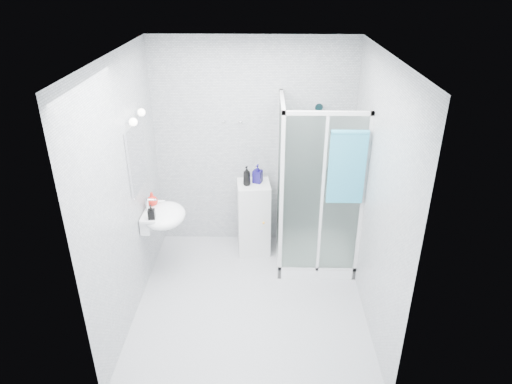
{
  "coord_description": "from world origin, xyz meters",
  "views": [
    {
      "loc": [
        0.14,
        -3.9,
        3.26
      ],
      "look_at": [
        0.05,
        0.35,
        1.15
      ],
      "focal_mm": 32.0,
      "sensor_mm": 36.0,
      "label": 1
    }
  ],
  "objects_px": {
    "soap_dispenser_orange": "(152,199)",
    "soap_dispenser_black": "(151,212)",
    "shampoo_bottle_a": "(247,176)",
    "storage_cabinet": "(254,218)",
    "shampoo_bottle_b": "(258,174)",
    "hand_towel": "(347,166)",
    "wall_basin": "(162,216)",
    "shower_enclosure": "(309,230)"
  },
  "relations": [
    {
      "from": "hand_towel",
      "to": "soap_dispenser_orange",
      "type": "relative_size",
      "value": 4.96
    },
    {
      "from": "hand_towel",
      "to": "soap_dispenser_black",
      "type": "relative_size",
      "value": 4.96
    },
    {
      "from": "soap_dispenser_black",
      "to": "hand_towel",
      "type": "bearing_deg",
      "value": 2.73
    },
    {
      "from": "hand_towel",
      "to": "shampoo_bottle_b",
      "type": "bearing_deg",
      "value": 143.35
    },
    {
      "from": "hand_towel",
      "to": "shampoo_bottle_a",
      "type": "xyz_separation_m",
      "value": [
        -1.05,
        0.6,
        -0.4
      ]
    },
    {
      "from": "storage_cabinet",
      "to": "shampoo_bottle_b",
      "type": "height_order",
      "value": "shampoo_bottle_b"
    },
    {
      "from": "shower_enclosure",
      "to": "hand_towel",
      "type": "relative_size",
      "value": 2.51
    },
    {
      "from": "soap_dispenser_orange",
      "to": "soap_dispenser_black",
      "type": "bearing_deg",
      "value": -78.76
    },
    {
      "from": "wall_basin",
      "to": "storage_cabinet",
      "type": "relative_size",
      "value": 0.6
    },
    {
      "from": "shampoo_bottle_a",
      "to": "soap_dispenser_orange",
      "type": "relative_size",
      "value": 1.49
    },
    {
      "from": "shower_enclosure",
      "to": "hand_towel",
      "type": "bearing_deg",
      "value": -52.81
    },
    {
      "from": "hand_towel",
      "to": "wall_basin",
      "type": "bearing_deg",
      "value": 177.52
    },
    {
      "from": "soap_dispenser_orange",
      "to": "soap_dispenser_black",
      "type": "height_order",
      "value": "same"
    },
    {
      "from": "storage_cabinet",
      "to": "shampoo_bottle_a",
      "type": "height_order",
      "value": "shampoo_bottle_a"
    },
    {
      "from": "soap_dispenser_orange",
      "to": "soap_dispenser_black",
      "type": "relative_size",
      "value": 1.0
    },
    {
      "from": "hand_towel",
      "to": "soap_dispenser_black",
      "type": "bearing_deg",
      "value": -177.27
    },
    {
      "from": "wall_basin",
      "to": "soap_dispenser_black",
      "type": "bearing_deg",
      "value": -109.74
    },
    {
      "from": "soap_dispenser_orange",
      "to": "shampoo_bottle_a",
      "type": "bearing_deg",
      "value": 21.25
    },
    {
      "from": "shampoo_bottle_b",
      "to": "shampoo_bottle_a",
      "type": "bearing_deg",
      "value": -147.18
    },
    {
      "from": "soap_dispenser_black",
      "to": "soap_dispenser_orange",
      "type": "bearing_deg",
      "value": 101.24
    },
    {
      "from": "wall_basin",
      "to": "storage_cabinet",
      "type": "xyz_separation_m",
      "value": [
        0.99,
        0.55,
        -0.33
      ]
    },
    {
      "from": "soap_dispenser_orange",
      "to": "wall_basin",
      "type": "bearing_deg",
      "value": -42.8
    },
    {
      "from": "wall_basin",
      "to": "shampoo_bottle_b",
      "type": "height_order",
      "value": "shampoo_bottle_b"
    },
    {
      "from": "storage_cabinet",
      "to": "soap_dispenser_black",
      "type": "relative_size",
      "value": 5.83
    },
    {
      "from": "wall_basin",
      "to": "shampoo_bottle_a",
      "type": "distance_m",
      "value": 1.08
    },
    {
      "from": "soap_dispenser_orange",
      "to": "storage_cabinet",
      "type": "bearing_deg",
      "value": 21.49
    },
    {
      "from": "wall_basin",
      "to": "soap_dispenser_orange",
      "type": "relative_size",
      "value": 3.49
    },
    {
      "from": "hand_towel",
      "to": "soap_dispenser_black",
      "type": "distance_m",
      "value": 2.09
    },
    {
      "from": "hand_towel",
      "to": "soap_dispenser_orange",
      "type": "xyz_separation_m",
      "value": [
        -2.08,
        0.2,
        -0.51
      ]
    },
    {
      "from": "hand_towel",
      "to": "shampoo_bottle_a",
      "type": "bearing_deg",
      "value": 149.99
    },
    {
      "from": "shower_enclosure",
      "to": "wall_basin",
      "type": "relative_size",
      "value": 3.57
    },
    {
      "from": "wall_basin",
      "to": "shampoo_bottle_b",
      "type": "xyz_separation_m",
      "value": [
        1.04,
        0.6,
        0.25
      ]
    },
    {
      "from": "shampoo_bottle_b",
      "to": "shower_enclosure",
      "type": "bearing_deg",
      "value": -24.72
    },
    {
      "from": "shower_enclosure",
      "to": "soap_dispenser_black",
      "type": "height_order",
      "value": "shower_enclosure"
    },
    {
      "from": "storage_cabinet",
      "to": "shampoo_bottle_a",
      "type": "relative_size",
      "value": 3.92
    },
    {
      "from": "shampoo_bottle_a",
      "to": "shower_enclosure",
      "type": "bearing_deg",
      "value": -15.29
    },
    {
      "from": "hand_towel",
      "to": "shampoo_bottle_b",
      "type": "height_order",
      "value": "hand_towel"
    },
    {
      "from": "soap_dispenser_orange",
      "to": "shampoo_bottle_b",
      "type": "bearing_deg",
      "value": 22.61
    },
    {
      "from": "wall_basin",
      "to": "hand_towel",
      "type": "bearing_deg",
      "value": -2.48
    },
    {
      "from": "soap_dispenser_black",
      "to": "shampoo_bottle_b",
      "type": "bearing_deg",
      "value": 35.26
    },
    {
      "from": "soap_dispenser_orange",
      "to": "soap_dispenser_black",
      "type": "xyz_separation_m",
      "value": [
        0.06,
        -0.3,
        0.0
      ]
    },
    {
      "from": "hand_towel",
      "to": "soap_dispenser_orange",
      "type": "bearing_deg",
      "value": 174.52
    }
  ]
}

